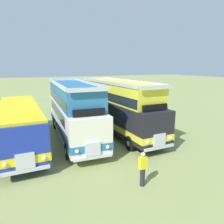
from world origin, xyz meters
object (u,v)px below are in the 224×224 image
at_px(bus_fifth_in_row, 73,109).
at_px(bus_sixth_in_row, 117,105).
at_px(marshal_person, 143,169).
at_px(bus_fourth_in_row, 20,122).

bearing_deg(bus_fifth_in_row, bus_sixth_in_row, 0.62).
bearing_deg(marshal_person, bus_sixth_in_row, 71.99).
bearing_deg(bus_sixth_in_row, bus_fourth_in_row, -179.14).
relative_size(bus_fifth_in_row, marshal_person, 6.21).
relative_size(bus_fourth_in_row, marshal_person, 6.21).
height_order(bus_fourth_in_row, bus_fifth_in_row, bus_fifth_in_row).
relative_size(bus_sixth_in_row, marshal_person, 6.63).
relative_size(bus_fifth_in_row, bus_sixth_in_row, 0.94).
relative_size(bus_fourth_in_row, bus_sixth_in_row, 0.94).
xyz_separation_m(bus_sixth_in_row, marshal_person, (-2.67, -8.22, -1.48)).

